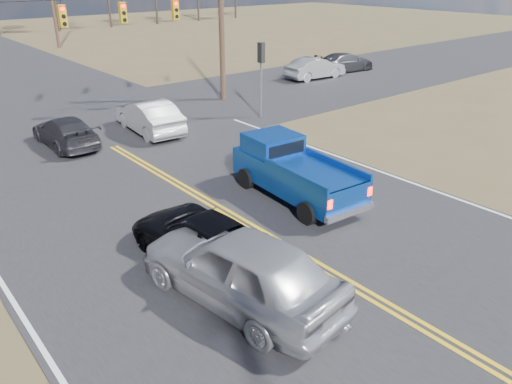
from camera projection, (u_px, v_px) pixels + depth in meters
ground at (357, 289)px, 12.48m from camera, size 160.00×160.00×0.00m
road_main at (158, 173)px, 19.51m from camera, size 14.00×120.00×0.02m
road_cross at (79, 127)px, 25.14m from camera, size 120.00×12.00×0.02m
signal_gantry at (76, 21)px, 23.20m from camera, size 19.60×4.83×10.00m
utility_poles at (71, 19)px, 22.29m from camera, size 19.60×58.32×10.00m
pickup_truck at (293, 171)px, 17.14m from camera, size 2.43×5.39×1.97m
silver_suv at (240, 268)px, 11.69m from camera, size 2.96×5.70×1.85m
black_suv at (201, 236)px, 13.66m from camera, size 2.64×4.83×1.28m
white_car_queue at (149, 116)px, 24.05m from camera, size 2.06×4.95×1.59m
dgrey_car_queue at (65, 132)px, 22.23m from camera, size 1.85×4.55×1.32m
cross_car_east_near at (315, 68)px, 35.72m from camera, size 1.89×4.70×1.52m
cross_car_east_far at (345, 62)px, 38.24m from camera, size 2.45×5.07×1.42m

